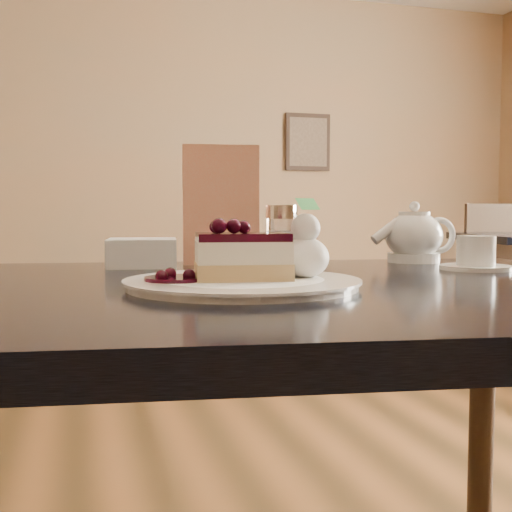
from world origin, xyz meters
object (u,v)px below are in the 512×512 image
object	(u,v)px
dessert_plate	(242,284)
cheesecake_slice	(242,257)
tea_set	(425,241)
main_table	(238,341)

from	to	relation	value
dessert_plate	cheesecake_slice	xyz separation A→B (m)	(0.00, 0.00, 0.04)
dessert_plate	tea_set	size ratio (longest dim) A/B	1.04
main_table	cheesecake_slice	size ratio (longest dim) A/B	9.95
main_table	cheesecake_slice	world-z (taller)	cheesecake_slice
cheesecake_slice	tea_set	distance (m)	0.56
cheesecake_slice	main_table	bearing A→B (deg)	90.00
dessert_plate	tea_set	distance (m)	0.56
main_table	tea_set	xyz separation A→B (m)	(0.46, 0.25, 0.13)
dessert_plate	cheesecake_slice	size ratio (longest dim) A/B	2.27
tea_set	cheesecake_slice	bearing A→B (deg)	-146.83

